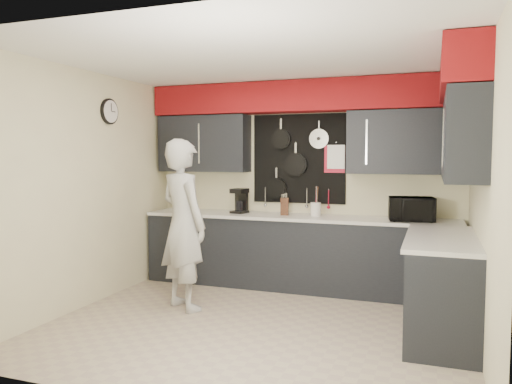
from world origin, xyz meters
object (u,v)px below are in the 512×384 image
at_px(coffee_maker, 240,200).
at_px(person, 183,224).
at_px(utensil_crock, 316,209).
at_px(microwave, 411,209).
at_px(knife_block, 285,207).

bearing_deg(coffee_maker, person, -88.72).
xyz_separation_m(utensil_crock, coffee_maker, (-1.01, 0.01, 0.08)).
bearing_deg(utensil_crock, person, -133.36).
height_order(microwave, knife_block, microwave).
relative_size(microwave, coffee_maker, 1.55).
distance_m(microwave, utensil_crock, 1.14).
distance_m(utensil_crock, coffee_maker, 1.01).
relative_size(knife_block, person, 0.12).
xyz_separation_m(utensil_crock, person, (-1.18, -1.25, -0.08)).
distance_m(knife_block, person, 1.45).
relative_size(microwave, knife_block, 2.30).
xyz_separation_m(microwave, utensil_crock, (-1.14, 0.10, -0.05)).
distance_m(microwave, person, 2.58).
distance_m(microwave, coffee_maker, 2.15).
bearing_deg(coffee_maker, microwave, 6.23).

